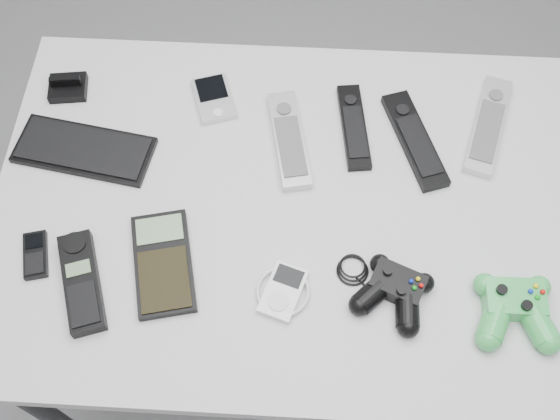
# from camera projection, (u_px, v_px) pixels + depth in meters

# --- Properties ---
(floor) EXTENTS (3.50, 3.50, 0.00)m
(floor) POSITION_uv_depth(u_px,v_px,m) (318.00, 354.00, 1.87)
(floor) COLOR slate
(floor) RESTS_ON ground
(desk) EXTENTS (1.18, 0.76, 0.79)m
(desk) POSITION_uv_depth(u_px,v_px,m) (312.00, 222.00, 1.26)
(desk) COLOR #ADADB0
(desk) RESTS_ON floor
(pda_keyboard) EXTENTS (0.27, 0.15, 0.02)m
(pda_keyboard) POSITION_uv_depth(u_px,v_px,m) (84.00, 150.00, 1.25)
(pda_keyboard) COLOR black
(pda_keyboard) RESTS_ON desk
(dock_bracket) EXTENTS (0.08, 0.07, 0.04)m
(dock_bracket) POSITION_uv_depth(u_px,v_px,m) (67.00, 84.00, 1.31)
(dock_bracket) COLOR black
(dock_bracket) RESTS_ON desk
(pda) EXTENTS (0.10, 0.13, 0.02)m
(pda) POSITION_uv_depth(u_px,v_px,m) (214.00, 98.00, 1.30)
(pda) COLOR #BAB9C1
(pda) RESTS_ON desk
(remote_silver_a) EXTENTS (0.10, 0.23, 0.02)m
(remote_silver_a) POSITION_uv_depth(u_px,v_px,m) (289.00, 139.00, 1.25)
(remote_silver_a) COLOR #BAB9C1
(remote_silver_a) RESTS_ON desk
(remote_black_a) EXTENTS (0.07, 0.20, 0.02)m
(remote_black_a) POSITION_uv_depth(u_px,v_px,m) (354.00, 126.00, 1.27)
(remote_black_a) COLOR black
(remote_black_a) RESTS_ON desk
(remote_black_b) EXTENTS (0.12, 0.23, 0.02)m
(remote_black_b) POSITION_uv_depth(u_px,v_px,m) (415.00, 139.00, 1.26)
(remote_black_b) COLOR black
(remote_black_b) RESTS_ON desk
(remote_silver_b) EXTENTS (0.12, 0.24, 0.02)m
(remote_silver_b) POSITION_uv_depth(u_px,v_px,m) (488.00, 125.00, 1.27)
(remote_silver_b) COLOR #BABAC1
(remote_silver_b) RESTS_ON desk
(mobile_phone) EXTENTS (0.06, 0.10, 0.01)m
(mobile_phone) POSITION_uv_depth(u_px,v_px,m) (35.00, 255.00, 1.14)
(mobile_phone) COLOR black
(mobile_phone) RESTS_ON desk
(cordless_handset) EXTENTS (0.11, 0.19, 0.03)m
(cordless_handset) POSITION_uv_depth(u_px,v_px,m) (82.00, 282.00, 1.11)
(cordless_handset) COLOR black
(cordless_handset) RESTS_ON desk
(calculator) EXTENTS (0.14, 0.21, 0.02)m
(calculator) POSITION_uv_depth(u_px,v_px,m) (163.00, 263.00, 1.13)
(calculator) COLOR black
(calculator) RESTS_ON desk
(mp3_player) EXTENTS (0.12, 0.12, 0.02)m
(mp3_player) POSITION_uv_depth(u_px,v_px,m) (283.00, 291.00, 1.11)
(mp3_player) COLOR silver
(mp3_player) RESTS_ON desk
(controller_black) EXTENTS (0.24, 0.20, 0.04)m
(controller_black) POSITION_uv_depth(u_px,v_px,m) (395.00, 290.00, 1.10)
(controller_black) COLOR black
(controller_black) RESTS_ON desk
(controller_green) EXTENTS (0.14, 0.15, 0.05)m
(controller_green) POSITION_uv_depth(u_px,v_px,m) (515.00, 307.00, 1.08)
(controller_green) COLOR green
(controller_green) RESTS_ON desk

